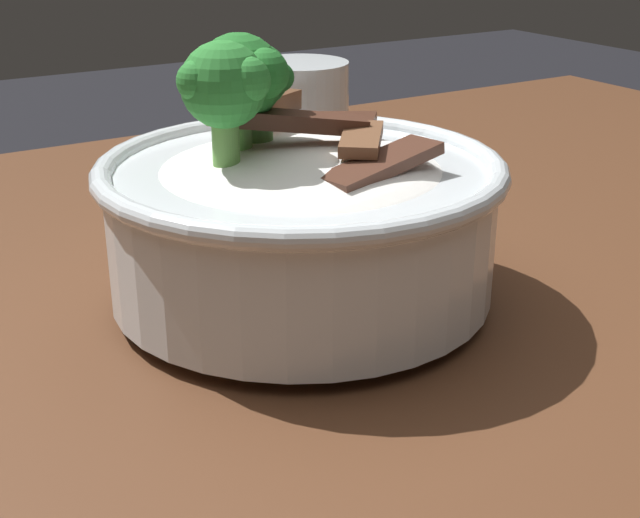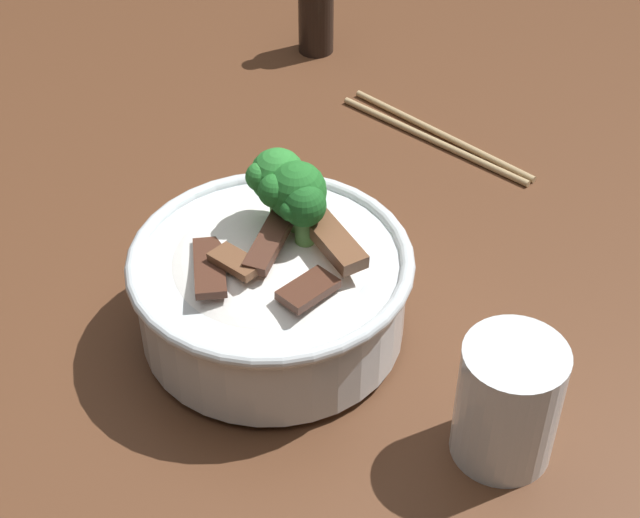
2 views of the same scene
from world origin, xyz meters
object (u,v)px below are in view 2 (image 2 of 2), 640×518
Objects in this scene: drinking_glass at (506,409)px; rice_bowl at (272,280)px; chopsticks_pair at (437,137)px; soy_sauce_bottle at (316,6)px.

rice_bowl is at bearing 59.56° from drinking_glass.
drinking_glass is (-0.11, -0.18, -0.02)m from rice_bowl.
chopsticks_pair is at bearing 6.31° from drinking_glass.
rice_bowl reaches higher than soy_sauce_bottle.
soy_sauce_bottle reaches higher than chopsticks_pair.
rice_bowl is 0.33m from chopsticks_pair.
rice_bowl is 2.23× the size of drinking_glass.
rice_bowl is at bearing 155.11° from chopsticks_pair.
chopsticks_pair is at bearing -24.89° from rice_bowl.
rice_bowl reaches higher than drinking_glass.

